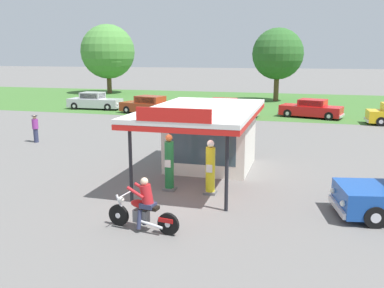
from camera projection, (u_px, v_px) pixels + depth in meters
ground_plane at (182, 196)px, 14.59m from camera, size 300.00×300.00×0.00m
grass_verge_strip at (264, 103)px, 42.87m from camera, size 120.00×24.00×0.01m
service_station_kiosk at (209, 132)px, 17.65m from camera, size 4.19×7.51×3.33m
gas_pump_nearside at (169, 165)px, 15.03m from camera, size 0.44×0.44×2.12m
gas_pump_offside at (210, 169)px, 14.64m from camera, size 0.44×0.44×1.99m
motorcycle_with_rider at (144, 209)px, 11.60m from camera, size 2.26×0.71×1.58m
parked_car_back_row_centre at (95, 102)px, 38.03m from camera, size 5.18×1.92×1.56m
parked_car_back_row_far_right at (227, 108)px, 33.39m from camera, size 5.18×2.01×1.47m
parked_car_back_row_right at (149, 106)px, 34.82m from camera, size 5.61×3.06×1.55m
parked_car_back_row_centre_left at (311, 109)px, 32.86m from camera, size 5.24×3.07×1.47m
bystander_standing_back_lot at (35, 128)px, 23.41m from camera, size 0.34×0.34×1.57m
tree_oak_distant_spare at (109, 53)px, 52.74m from camera, size 6.93×6.93×8.84m
tree_oak_centre at (278, 54)px, 43.74m from camera, size 5.47×5.47×7.80m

